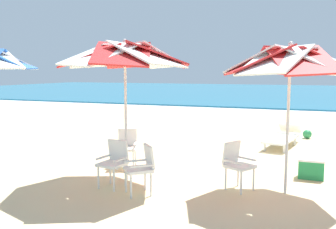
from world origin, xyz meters
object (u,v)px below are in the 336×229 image
Objects in this scene: plastic_chair_2 at (127,145)px; plastic_chair_0 at (237,163)px; plastic_chair_3 at (142,166)px; beach_ball at (307,134)px; beach_umbrella_1 at (125,56)px; beach_umbrella_0 at (290,62)px; sun_lounger_1 at (283,137)px; plastic_chair_1 at (114,160)px; cooler_box at (311,168)px.

plastic_chair_0 is at bearing -15.06° from plastic_chair_2.
plastic_chair_3 is (-1.50, -0.84, 0.00)m from plastic_chair_0.
plastic_chair_3 is at bearing -111.64° from beach_ball.
beach_umbrella_1 is 2.12m from plastic_chair_3.
beach_umbrella_0 is 4.70m from sun_lounger_1.
beach_ball is at bearing 68.36° from plastic_chair_3.
plastic_chair_1 reaches higher than sun_lounger_1.
sun_lounger_1 is at bearing 59.76° from beach_umbrella_1.
plastic_chair_3 reaches higher than cooler_box.
cooler_box is (2.77, 2.06, -0.30)m from plastic_chair_3.
plastic_chair_1 is 7.38m from beach_ball.
plastic_chair_0 reaches higher than cooler_box.
beach_umbrella_0 is at bearing 7.05° from plastic_chair_0.
beach_umbrella_0 is 9.49× the size of beach_ball.
sun_lounger_1 is 3.20m from cooler_box.
beach_umbrella_1 reaches higher than beach_ball.
plastic_chair_0 is 0.31× the size of beach_umbrella_1.
cooler_box is at bearing -76.44° from sun_lounger_1.
plastic_chair_0 is 1.00× the size of plastic_chair_2.
plastic_chair_2 is at bearing 164.94° from plastic_chair_0.
beach_umbrella_1 is at bearing -174.33° from plastic_chair_0.
beach_umbrella_0 is 2.41m from cooler_box.
plastic_chair_2 reaches higher than cooler_box.
plastic_chair_3 is (0.63, -0.63, -1.92)m from beach_umbrella_1.
beach_umbrella_0 reaches higher than cooler_box.
beach_umbrella_1 is 5.50× the size of cooler_box.
plastic_chair_0 is 1.79m from cooler_box.
plastic_chair_3 is at bearing -54.90° from plastic_chair_2.
plastic_chair_1 is 1.41m from plastic_chair_2.
plastic_chair_1 reaches higher than beach_ball.
sun_lounger_1 is at bearing 94.42° from beach_umbrella_0.
beach_ball is (3.76, 5.23, -0.36)m from plastic_chair_2.
plastic_chair_1 is at bearing -165.87° from beach_umbrella_0.
plastic_chair_1 and plastic_chair_2 have the same top height.
plastic_chair_0 is 3.10× the size of beach_ball.
beach_umbrella_1 reaches higher than plastic_chair_3.
cooler_box is 4.70m from beach_ball.
beach_umbrella_0 reaches higher than plastic_chair_2.
plastic_chair_1 is at bearing -151.31° from cooler_box.
plastic_chair_0 is 6.05m from beach_ball.
sun_lounger_1 is at bearing 83.16° from plastic_chair_0.
plastic_chair_2 is 0.39× the size of sun_lounger_1.
plastic_chair_0 is 2.88m from beach_umbrella_1.
beach_ball is (1.18, 5.92, -0.36)m from plastic_chair_0.
plastic_chair_0 is at bearing -101.26° from beach_ball.
plastic_chair_1 is (-0.03, -0.44, -1.92)m from beach_umbrella_1.
beach_umbrella_1 is 9.86× the size of beach_ball.
beach_umbrella_0 is 5.29× the size of cooler_box.
plastic_chair_2 is 6.45m from beach_ball.
beach_umbrella_1 is at bearing 135.05° from plastic_chair_3.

